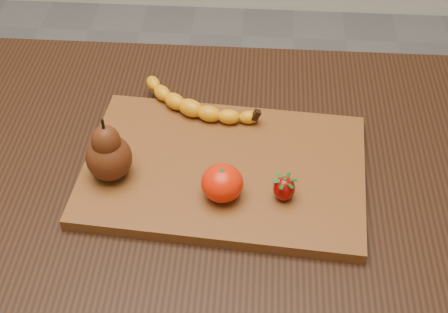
# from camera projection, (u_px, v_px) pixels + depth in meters

# --- Properties ---
(table) EXTENTS (1.00, 0.70, 0.76)m
(table) POSITION_uv_depth(u_px,v_px,m) (209.00, 207.00, 1.10)
(table) COLOR black
(table) RESTS_ON ground
(cutting_board) EXTENTS (0.47, 0.33, 0.02)m
(cutting_board) POSITION_uv_depth(u_px,v_px,m) (224.00, 170.00, 1.01)
(cutting_board) COLOR brown
(cutting_board) RESTS_ON table
(banana) EXTENTS (0.20, 0.13, 0.03)m
(banana) POSITION_uv_depth(u_px,v_px,m) (191.00, 108.00, 1.08)
(banana) COLOR orange
(banana) RESTS_ON cutting_board
(pear) EXTENTS (0.09, 0.09, 0.11)m
(pear) POSITION_uv_depth(u_px,v_px,m) (107.00, 148.00, 0.95)
(pear) COLOR #4C200C
(pear) RESTS_ON cutting_board
(mandarin) EXTENTS (0.07, 0.07, 0.05)m
(mandarin) POSITION_uv_depth(u_px,v_px,m) (222.00, 183.00, 0.94)
(mandarin) COLOR red
(mandarin) RESTS_ON cutting_board
(strawberry) EXTENTS (0.04, 0.04, 0.04)m
(strawberry) POSITION_uv_depth(u_px,v_px,m) (284.00, 188.00, 0.94)
(strawberry) COLOR #870303
(strawberry) RESTS_ON cutting_board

